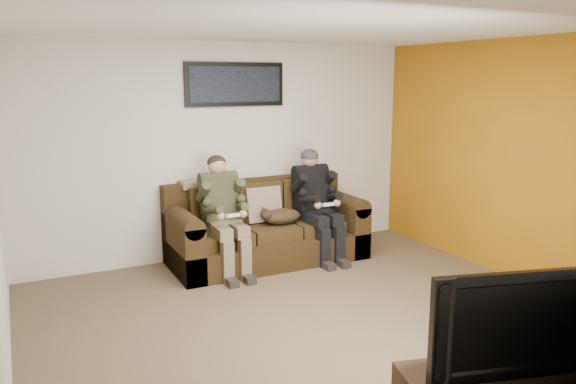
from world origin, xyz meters
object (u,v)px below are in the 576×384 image
sofa (265,230)px  cat (281,216)px  person_left (223,207)px  person_right (316,197)px  framed_poster (235,84)px  television (511,318)px

sofa → cat: bearing=-56.1°
person_left → person_right: size_ratio=0.99×
cat → framed_poster: size_ratio=0.53×
sofa → television: 3.80m
sofa → person_right: 0.74m
person_right → framed_poster: (-0.80, 0.58, 1.35)m
sofa → framed_poster: 1.79m
person_right → sofa: bearing=162.0°
sofa → television: size_ratio=2.00×
framed_poster → person_right: bearing=-35.9°
person_left → framed_poster: (0.40, 0.58, 1.35)m
sofa → person_left: (-0.60, -0.19, 0.39)m
person_right → television: person_right is taller
person_right → cat: 0.51m
person_left → framed_poster: 1.52m
cat → framed_poster: (-0.32, 0.57, 1.54)m
person_left → cat: 0.75m
framed_poster → television: 4.38m
television → framed_poster: bearing=107.4°
sofa → television: television is taller
cat → framed_poster: 1.67m
framed_poster → person_left: bearing=-124.6°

